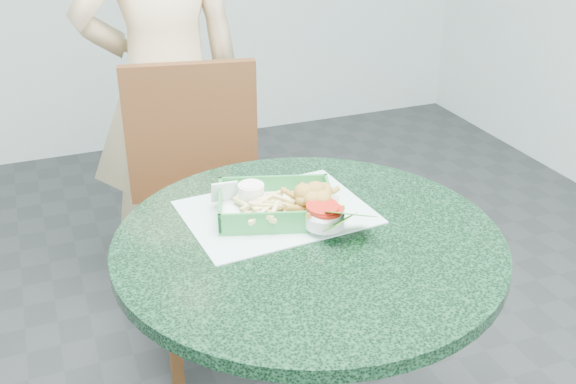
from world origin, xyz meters
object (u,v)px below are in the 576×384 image
object	(u,v)px
cafe_table	(308,308)
crab_sandwich	(315,202)
dining_chair	(203,193)
diner_person	(165,69)
sauce_ramekin	(249,201)
food_basket	(276,216)

from	to	relation	value
cafe_table	crab_sandwich	xyz separation A→B (m)	(0.05, 0.09, 0.22)
dining_chair	diner_person	distance (m)	0.44
diner_person	sauce_ramekin	size ratio (longest dim) A/B	28.74
food_basket	diner_person	bearing A→B (deg)	92.94
food_basket	cafe_table	bearing A→B (deg)	-74.24
cafe_table	dining_chair	distance (m)	0.74
cafe_table	dining_chair	xyz separation A→B (m)	(-0.05, 0.74, -0.05)
food_basket	sauce_ramekin	size ratio (longest dim) A/B	4.26
sauce_ramekin	cafe_table	bearing A→B (deg)	-59.00
dining_chair	food_basket	bearing A→B (deg)	-77.76
food_basket	crab_sandwich	xyz separation A→B (m)	(0.08, -0.03, 0.03)
cafe_table	dining_chair	world-z (taller)	dining_chair
cafe_table	sauce_ramekin	world-z (taller)	sauce_ramekin
diner_person	sauce_ramekin	world-z (taller)	diner_person
cafe_table	food_basket	bearing A→B (deg)	105.76
food_basket	crab_sandwich	size ratio (longest dim) A/B	1.93
dining_chair	food_basket	world-z (taller)	dining_chair
crab_sandwich	food_basket	bearing A→B (deg)	160.51
cafe_table	sauce_ramekin	distance (m)	0.28
diner_person	crab_sandwich	xyz separation A→B (m)	(0.13, -0.96, -0.06)
food_basket	sauce_ramekin	distance (m)	0.07
crab_sandwich	sauce_ramekin	distance (m)	0.15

